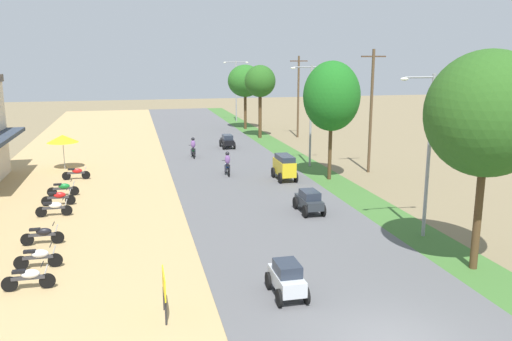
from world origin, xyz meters
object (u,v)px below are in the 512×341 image
at_px(parked_motorbike_nearest, 29,277).
at_px(parked_motorbike_fourth, 54,207).
at_px(utility_pole_far, 298,95).
at_px(car_sedan_black, 227,141).
at_px(median_tree_fourth, 245,81).
at_px(streetlamp_far, 236,87).
at_px(utility_pole_near, 371,109).
at_px(car_sedan_charcoal, 309,200).
at_px(car_van_yellow, 284,166).
at_px(parked_motorbike_third, 43,234).
at_px(streetlamp_near, 429,144).
at_px(motorbike_ahead_second, 193,148).
at_px(median_tree_third, 260,82).
at_px(street_signboard, 164,286).
at_px(car_hatchback_silver, 287,278).
at_px(vendor_umbrella, 63,139).
at_px(parked_motorbike_sixth, 63,188).
at_px(motorbike_foreground_rider, 227,164).
at_px(median_tree_second, 332,96).
at_px(parked_motorbike_seventh, 76,172).
at_px(streetlamp_mid, 311,109).
at_px(parked_motorbike_fifth, 59,197).
at_px(median_tree_nearest, 487,114).
at_px(parked_motorbike_second, 39,256).

height_order(parked_motorbike_nearest, parked_motorbike_fourth, same).
distance_m(utility_pole_far, car_sedan_black, 10.21).
bearing_deg(parked_motorbike_fourth, median_tree_fourth, 61.39).
bearing_deg(car_sedan_black, utility_pole_far, 31.53).
bearing_deg(streetlamp_far, utility_pole_near, -83.53).
relative_size(streetlamp_far, car_sedan_charcoal, 3.32).
bearing_deg(car_van_yellow, parked_motorbike_third, -145.75).
xyz_separation_m(median_tree_fourth, streetlamp_near, (0.36, -37.13, -1.09)).
xyz_separation_m(median_tree_fourth, motorbike_ahead_second, (-7.72, -15.90, -4.54)).
relative_size(car_sedan_charcoal, motorbike_ahead_second, 1.26).
bearing_deg(median_tree_third, street_signboard, -108.27).
distance_m(median_tree_fourth, car_hatchback_silver, 42.57).
distance_m(parked_motorbike_nearest, vendor_umbrella, 21.01).
bearing_deg(utility_pole_near, parked_motorbike_sixth, -173.90).
relative_size(parked_motorbike_nearest, utility_pole_far, 0.22).
bearing_deg(utility_pole_near, streetlamp_near, -104.81).
bearing_deg(motorbike_foreground_rider, parked_motorbike_sixth, -162.72).
bearing_deg(motorbike_foreground_rider, median_tree_second, -22.85).
bearing_deg(parked_motorbike_seventh, median_tree_second, -12.79).
xyz_separation_m(parked_motorbike_fourth, streetlamp_mid, (16.80, 8.91, 3.81)).
bearing_deg(motorbike_foreground_rider, vendor_umbrella, 157.41).
bearing_deg(parked_motorbike_third, median_tree_second, 28.07).
relative_size(street_signboard, median_tree_third, 0.21).
xyz_separation_m(parked_motorbike_nearest, car_hatchback_silver, (8.64, -2.56, 0.19)).
distance_m(street_signboard, median_tree_third, 37.50).
height_order(utility_pole_near, utility_pole_far, utility_pole_near).
xyz_separation_m(parked_motorbike_fifth, car_sedan_black, (12.26, 16.02, 0.19)).
relative_size(street_signboard, utility_pole_far, 0.18).
bearing_deg(parked_motorbike_fifth, streetlamp_mid, 22.06).
relative_size(streetlamp_near, streetlamp_mid, 0.98).
bearing_deg(street_signboard, streetlamp_near, 22.79).
xyz_separation_m(parked_motorbike_sixth, vendor_umbrella, (-0.83, 7.85, 1.75)).
height_order(median_tree_nearest, median_tree_fourth, median_tree_nearest).
relative_size(street_signboard, motorbike_ahead_second, 0.83).
distance_m(parked_motorbike_seventh, streetlamp_far, 33.48).
height_order(parked_motorbike_nearest, parked_motorbike_second, same).
xyz_separation_m(car_hatchback_silver, car_sedan_black, (3.26, 29.59, -0.01)).
bearing_deg(utility_pole_near, vendor_umbrella, 165.00).
height_order(parked_motorbike_nearest, car_van_yellow, car_van_yellow).
distance_m(streetlamp_near, car_sedan_charcoal, 7.01).
xyz_separation_m(car_sedan_charcoal, motorbike_ahead_second, (-4.16, 16.64, 0.11)).
distance_m(utility_pole_far, motorbike_foreground_rider, 19.05).
xyz_separation_m(streetlamp_near, motorbike_ahead_second, (-8.08, 21.24, -3.45)).
relative_size(parked_motorbike_seventh, car_hatchback_silver, 0.90).
distance_m(parked_motorbike_second, car_sedan_charcoal, 13.36).
distance_m(car_hatchback_silver, motorbike_foreground_rider, 18.86).
bearing_deg(median_tree_nearest, motorbike_foreground_rider, 109.52).
bearing_deg(median_tree_third, utility_pole_far, -3.27).
relative_size(parked_motorbike_fourth, street_signboard, 1.20).
height_order(median_tree_third, streetlamp_far, streetlamp_far).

